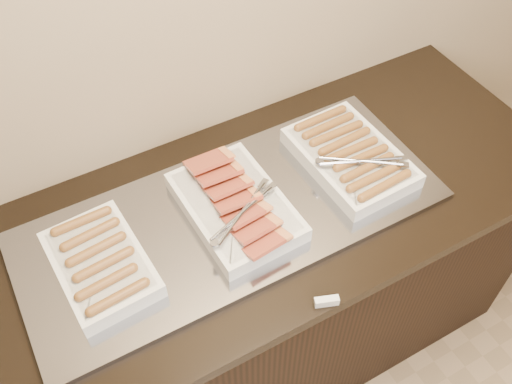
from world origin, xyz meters
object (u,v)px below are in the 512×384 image
(dish_center, at_px, (236,206))
(dish_right, at_px, (351,156))
(counter, at_px, (239,296))
(warming_tray, at_px, (232,216))
(dish_left, at_px, (101,263))

(dish_center, relative_size, dish_right, 1.05)
(counter, height_order, warming_tray, warming_tray)
(dish_left, xyz_separation_m, dish_right, (0.78, -0.00, 0.00))
(warming_tray, xyz_separation_m, dish_left, (-0.38, -0.00, 0.04))
(counter, distance_m, warming_tray, 0.46)
(counter, bearing_deg, dish_left, -180.00)
(counter, height_order, dish_right, dish_right)
(counter, relative_size, dish_left, 6.10)
(counter, relative_size, dish_right, 5.28)
(dish_left, bearing_deg, dish_center, -3.99)
(counter, xyz_separation_m, dish_right, (0.39, -0.00, 0.50))
(counter, relative_size, warming_tray, 1.72)
(dish_left, distance_m, dish_right, 0.78)
(warming_tray, distance_m, dish_left, 0.38)
(dish_right, bearing_deg, dish_left, 177.73)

